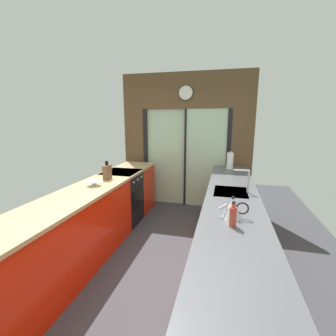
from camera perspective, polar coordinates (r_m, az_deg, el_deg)
The scene contains 11 objects.
ground_plane at distance 3.53m, azimuth -1.27°, elevation -18.98°, with size 5.04×7.60×0.02m, color #38383D.
back_wall_unit at distance 4.79m, azimuth 4.36°, elevation 8.56°, with size 2.64×0.12×2.70m.
left_counter_run at distance 3.27m, azimuth -19.59°, elevation -12.89°, with size 0.62×3.80×0.92m.
right_counter_run at distance 2.94m, azimuth 15.06°, elevation -15.55°, with size 0.62×3.80×0.92m.
sink_faucet at distance 2.96m, azimuth 18.54°, elevation -2.24°, with size 0.19×0.02×0.28m.
oven_range at distance 4.18m, azimuth -11.10°, elevation -7.10°, with size 0.60×0.60×0.92m.
mixing_bowl_far at distance 3.29m, azimuth -17.64°, elevation -3.59°, with size 0.19×0.19×0.06m.
knife_block at distance 3.58m, azimuth -14.65°, elevation -0.95°, with size 0.08×0.14×0.28m.
kettle at distance 2.21m, azimuth 15.55°, elevation -9.48°, with size 0.26×0.18×0.21m.
soap_bottle at distance 2.05m, azimuth 15.60°, elevation -11.26°, with size 0.06×0.06×0.22m.
paper_towel_roll at distance 4.33m, azimuth 14.93°, elevation 1.71°, with size 0.13×0.13×0.32m.
Camera 1 is at (0.80, -2.32, 1.80)m, focal length 24.91 mm.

